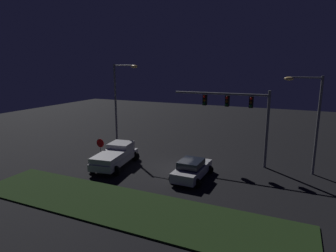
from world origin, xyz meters
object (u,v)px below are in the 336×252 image
(pickup_truck, at_px, (116,155))
(street_lamp_left, at_px, (120,97))
(car_sedan, at_px, (192,169))
(street_lamp_right, at_px, (311,113))
(stop_sign, at_px, (100,146))
(traffic_signal_gantry, at_px, (238,109))

(pickup_truck, bearing_deg, street_lamp_left, 20.73)
(pickup_truck, xyz_separation_m, car_sedan, (6.90, -0.01, -0.26))
(car_sedan, height_order, street_lamp_right, street_lamp_right)
(pickup_truck, bearing_deg, car_sedan, -97.77)
(stop_sign, bearing_deg, car_sedan, -0.07)
(stop_sign, bearing_deg, street_lamp_left, 102.02)
(pickup_truck, relative_size, car_sedan, 1.27)
(traffic_signal_gantry, distance_m, street_lamp_left, 11.89)
(pickup_truck, xyz_separation_m, street_lamp_left, (-2.60, 4.80, 4.42))
(street_lamp_right, distance_m, stop_sign, 17.38)
(street_lamp_left, xyz_separation_m, street_lamp_right, (17.40, -0.05, -0.50))
(traffic_signal_gantry, bearing_deg, street_lamp_right, -0.89)
(street_lamp_left, relative_size, street_lamp_right, 1.12)
(traffic_signal_gantry, bearing_deg, pickup_truck, -152.48)
(traffic_signal_gantry, distance_m, stop_sign, 12.34)
(street_lamp_left, bearing_deg, stop_sign, -77.98)
(stop_sign, bearing_deg, traffic_signal_gantry, 23.98)
(street_lamp_right, height_order, stop_sign, street_lamp_right)
(street_lamp_left, distance_m, street_lamp_right, 17.41)
(car_sedan, bearing_deg, street_lamp_right, -57.98)
(traffic_signal_gantry, relative_size, street_lamp_right, 1.08)
(pickup_truck, height_order, street_lamp_right, street_lamp_right)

